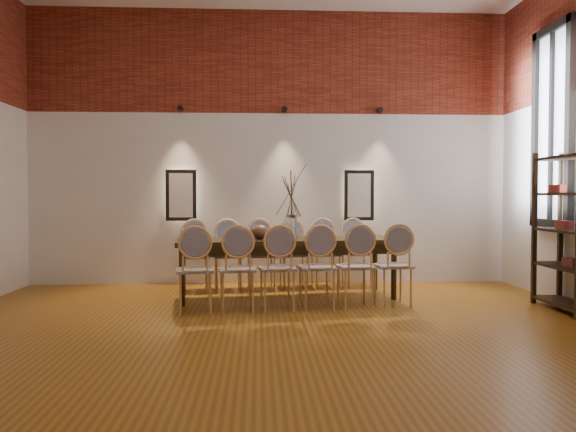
{
  "coord_description": "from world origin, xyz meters",
  "views": [
    {
      "loc": [
        -0.18,
        -4.77,
        1.28
      ],
      "look_at": [
        0.17,
        1.9,
        1.05
      ],
      "focal_mm": 35.0,
      "sensor_mm": 36.0,
      "label": 1
    }
  ],
  "objects_px": {
    "chair_far_b": "(228,256)",
    "chair_far_c": "(261,255)",
    "bowl": "(260,232)",
    "chair_near_a": "(195,270)",
    "chair_near_f": "(393,266)",
    "chair_far_e": "(326,254)",
    "chair_far_a": "(194,256)",
    "dining_table": "(286,268)",
    "shelving_rack": "(569,231)",
    "chair_near_e": "(355,266)",
    "chair_near_d": "(317,267)",
    "chair_near_b": "(237,269)",
    "chair_far_f": "(357,253)",
    "book": "(267,237)",
    "chair_far_d": "(294,254)",
    "vase": "(291,227)",
    "chair_near_c": "(277,268)"
  },
  "relations": [
    {
      "from": "chair_far_b",
      "to": "chair_far_c",
      "type": "distance_m",
      "value": 0.46
    },
    {
      "from": "bowl",
      "to": "chair_near_a",
      "type": "bearing_deg",
      "value": -133.16
    },
    {
      "from": "chair_near_f",
      "to": "chair_far_e",
      "type": "relative_size",
      "value": 1.0
    },
    {
      "from": "chair_far_c",
      "to": "chair_far_a",
      "type": "bearing_deg",
      "value": 0.0
    },
    {
      "from": "chair_far_a",
      "to": "chair_far_e",
      "type": "relative_size",
      "value": 1.0
    },
    {
      "from": "dining_table",
      "to": "shelving_rack",
      "type": "bearing_deg",
      "value": -24.72
    },
    {
      "from": "chair_near_a",
      "to": "shelving_rack",
      "type": "bearing_deg",
      "value": -8.89
    },
    {
      "from": "chair_near_e",
      "to": "chair_near_a",
      "type": "bearing_deg",
      "value": 180.0
    },
    {
      "from": "chair_near_d",
      "to": "chair_near_e",
      "type": "bearing_deg",
      "value": 0.0
    },
    {
      "from": "bowl",
      "to": "chair_near_f",
      "type": "bearing_deg",
      "value": -17.4
    },
    {
      "from": "chair_near_b",
      "to": "chair_far_c",
      "type": "distance_m",
      "value": 1.52
    },
    {
      "from": "dining_table",
      "to": "chair_far_f",
      "type": "distance_m",
      "value": 1.36
    },
    {
      "from": "chair_far_c",
      "to": "book",
      "type": "height_order",
      "value": "chair_far_c"
    },
    {
      "from": "book",
      "to": "chair_far_a",
      "type": "bearing_deg",
      "value": 155.39
    },
    {
      "from": "chair_far_d",
      "to": "dining_table",
      "type": "bearing_deg",
      "value": 72.38
    },
    {
      "from": "dining_table",
      "to": "chair_far_f",
      "type": "relative_size",
      "value": 2.93
    },
    {
      "from": "vase",
      "to": "shelving_rack",
      "type": "xyz_separation_m",
      "value": [
        3.05,
        -1.01,
        0.0
      ]
    },
    {
      "from": "chair_near_a",
      "to": "chair_near_c",
      "type": "relative_size",
      "value": 1.0
    },
    {
      "from": "chair_far_a",
      "to": "chair_far_c",
      "type": "distance_m",
      "value": 0.92
    },
    {
      "from": "chair_near_b",
      "to": "chair_far_b",
      "type": "height_order",
      "value": "same"
    },
    {
      "from": "chair_near_e",
      "to": "chair_far_d",
      "type": "bearing_deg",
      "value": 107.62
    },
    {
      "from": "vase",
      "to": "chair_near_b",
      "type": "bearing_deg",
      "value": -129.3
    },
    {
      "from": "chair_far_a",
      "to": "chair_far_f",
      "type": "height_order",
      "value": "same"
    },
    {
      "from": "chair_near_a",
      "to": "chair_far_b",
      "type": "height_order",
      "value": "same"
    },
    {
      "from": "chair_near_c",
      "to": "chair_far_d",
      "type": "bearing_deg",
      "value": 72.38
    },
    {
      "from": "dining_table",
      "to": "chair_far_e",
      "type": "relative_size",
      "value": 2.93
    },
    {
      "from": "bowl",
      "to": "book",
      "type": "height_order",
      "value": "bowl"
    },
    {
      "from": "chair_near_c",
      "to": "book",
      "type": "height_order",
      "value": "chair_near_c"
    },
    {
      "from": "book",
      "to": "shelving_rack",
      "type": "relative_size",
      "value": 0.14
    },
    {
      "from": "chair_near_f",
      "to": "chair_far_b",
      "type": "relative_size",
      "value": 1.0
    },
    {
      "from": "chair_near_c",
      "to": "dining_table",
      "type": "bearing_deg",
      "value": 72.38
    },
    {
      "from": "chair_far_a",
      "to": "book",
      "type": "bearing_deg",
      "value": 148.53
    },
    {
      "from": "chair_far_d",
      "to": "bowl",
      "type": "height_order",
      "value": "chair_far_d"
    },
    {
      "from": "chair_far_b",
      "to": "chair_near_a",
      "type": "bearing_deg",
      "value": 72.38
    },
    {
      "from": "chair_near_a",
      "to": "shelving_rack",
      "type": "xyz_separation_m",
      "value": [
        4.16,
        -0.15,
        0.43
      ]
    },
    {
      "from": "chair_near_b",
      "to": "bowl",
      "type": "bearing_deg",
      "value": 62.97
    },
    {
      "from": "chair_far_d",
      "to": "chair_far_e",
      "type": "xyz_separation_m",
      "value": [
        0.46,
        0.05,
        0.0
      ]
    },
    {
      "from": "chair_near_b",
      "to": "chair_far_d",
      "type": "bearing_deg",
      "value": 57.58
    },
    {
      "from": "chair_far_c",
      "to": "chair_far_e",
      "type": "bearing_deg",
      "value": -180.0
    },
    {
      "from": "bowl",
      "to": "chair_near_e",
      "type": "bearing_deg",
      "value": -26.19
    },
    {
      "from": "chair_near_f",
      "to": "vase",
      "type": "xyz_separation_m",
      "value": [
        -1.16,
        0.59,
        0.43
      ]
    },
    {
      "from": "chair_near_a",
      "to": "chair_far_e",
      "type": "height_order",
      "value": "same"
    },
    {
      "from": "chair_near_c",
      "to": "chair_far_c",
      "type": "distance_m",
      "value": 1.44
    },
    {
      "from": "chair_near_a",
      "to": "chair_near_d",
      "type": "relative_size",
      "value": 1.0
    },
    {
      "from": "dining_table",
      "to": "chair_far_d",
      "type": "xyz_separation_m",
      "value": [
        0.14,
        0.74,
        0.09
      ]
    },
    {
      "from": "vase",
      "to": "chair_far_c",
      "type": "bearing_deg",
      "value": 118.95
    },
    {
      "from": "chair_near_b",
      "to": "chair_near_d",
      "type": "xyz_separation_m",
      "value": [
        0.91,
        0.11,
        0.0
      ]
    },
    {
      "from": "book",
      "to": "chair_far_d",
      "type": "bearing_deg",
      "value": 57.78
    },
    {
      "from": "book",
      "to": "shelving_rack",
      "type": "xyz_separation_m",
      "value": [
        3.35,
        -1.13,
        0.14
      ]
    },
    {
      "from": "chair_far_b",
      "to": "chair_far_d",
      "type": "bearing_deg",
      "value": 180.0
    }
  ]
}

